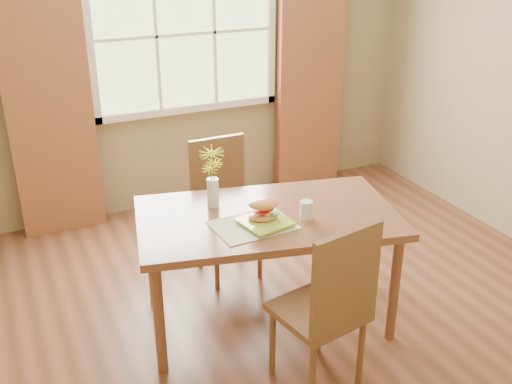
{
  "coord_description": "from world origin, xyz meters",
  "views": [
    {
      "loc": [
        -1.58,
        -2.92,
        2.34
      ],
      "look_at": [
        -0.27,
        -0.1,
        0.93
      ],
      "focal_mm": 42.0,
      "sensor_mm": 36.0,
      "label": 1
    }
  ],
  "objects_px": {
    "chair_near": "(330,303)",
    "water_glass": "(306,211)",
    "croissant_sandwich": "(263,210)",
    "dining_table": "(267,226)",
    "flower_vase": "(212,172)",
    "chair_far": "(224,201)"
  },
  "relations": [
    {
      "from": "chair_far",
      "to": "croissant_sandwich",
      "type": "distance_m",
      "value": 0.86
    },
    {
      "from": "chair_near",
      "to": "water_glass",
      "type": "height_order",
      "value": "chair_near"
    },
    {
      "from": "flower_vase",
      "to": "croissant_sandwich",
      "type": "bearing_deg",
      "value": -61.52
    },
    {
      "from": "chair_near",
      "to": "chair_far",
      "type": "xyz_separation_m",
      "value": [
        -0.02,
        1.41,
        -0.02
      ]
    },
    {
      "from": "water_glass",
      "to": "flower_vase",
      "type": "relative_size",
      "value": 0.3
    },
    {
      "from": "croissant_sandwich",
      "to": "water_glass",
      "type": "xyz_separation_m",
      "value": [
        0.25,
        -0.06,
        -0.03
      ]
    },
    {
      "from": "dining_table",
      "to": "croissant_sandwich",
      "type": "height_order",
      "value": "croissant_sandwich"
    },
    {
      "from": "dining_table",
      "to": "water_glass",
      "type": "bearing_deg",
      "value": -27.99
    },
    {
      "from": "chair_near",
      "to": "croissant_sandwich",
      "type": "bearing_deg",
      "value": 87.81
    },
    {
      "from": "chair_near",
      "to": "flower_vase",
      "type": "xyz_separation_m",
      "value": [
        -0.27,
        0.95,
        0.42
      ]
    },
    {
      "from": "chair_near",
      "to": "croissant_sandwich",
      "type": "height_order",
      "value": "chair_near"
    },
    {
      "from": "croissant_sandwich",
      "to": "flower_vase",
      "type": "relative_size",
      "value": 0.54
    },
    {
      "from": "chair_far",
      "to": "chair_near",
      "type": "bearing_deg",
      "value": -90.18
    },
    {
      "from": "chair_near",
      "to": "water_glass",
      "type": "relative_size",
      "value": 8.96
    },
    {
      "from": "croissant_sandwich",
      "to": "chair_far",
      "type": "bearing_deg",
      "value": 100.49
    },
    {
      "from": "croissant_sandwich",
      "to": "water_glass",
      "type": "height_order",
      "value": "croissant_sandwich"
    },
    {
      "from": "croissant_sandwich",
      "to": "flower_vase",
      "type": "bearing_deg",
      "value": 134.06
    },
    {
      "from": "croissant_sandwich",
      "to": "flower_vase",
      "type": "distance_m",
      "value": 0.4
    },
    {
      "from": "chair_near",
      "to": "croissant_sandwich",
      "type": "distance_m",
      "value": 0.68
    },
    {
      "from": "chair_near",
      "to": "dining_table",
      "type": "bearing_deg",
      "value": 80.9
    },
    {
      "from": "dining_table",
      "to": "chair_far",
      "type": "height_order",
      "value": "chair_far"
    },
    {
      "from": "chair_near",
      "to": "water_glass",
      "type": "distance_m",
      "value": 0.63
    }
  ]
}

